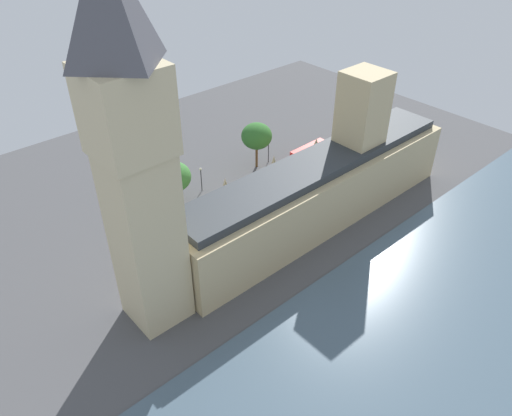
{
  "coord_description": "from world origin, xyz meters",
  "views": [
    {
      "loc": [
        -54.09,
        61.63,
        59.42
      ],
      "look_at": [
        1.0,
        12.94,
        7.29
      ],
      "focal_mm": 34.47,
      "sensor_mm": 36.0,
      "label": 1
    }
  ],
  "objects_px": {
    "pedestrian_near_tower": "(244,220)",
    "plane_tree_trailing": "(257,136)",
    "parliament_building": "(322,185)",
    "plane_tree_under_trees": "(174,177)",
    "double_decker_bus_far_end": "(309,154)",
    "car_dark_green_kerbside": "(188,222)",
    "pedestrian_leading": "(306,189)",
    "street_lamp_opposite_hall": "(201,175)",
    "clock_tower": "(134,156)",
    "pedestrian_by_river_gate": "(259,211)",
    "car_blue_corner": "(251,192)",
    "street_lamp_midblock": "(269,146)"
  },
  "relations": [
    {
      "from": "pedestrian_near_tower",
      "to": "plane_tree_under_trees",
      "type": "relative_size",
      "value": 0.16
    },
    {
      "from": "pedestrian_near_tower",
      "to": "plane_tree_trailing",
      "type": "bearing_deg",
      "value": 38.66
    },
    {
      "from": "car_blue_corner",
      "to": "plane_tree_trailing",
      "type": "xyz_separation_m",
      "value": [
        8.48,
        -9.25,
        7.14
      ]
    },
    {
      "from": "parliament_building",
      "to": "plane_tree_trailing",
      "type": "height_order",
      "value": "parliament_building"
    },
    {
      "from": "double_decker_bus_far_end",
      "to": "pedestrian_leading",
      "type": "height_order",
      "value": "double_decker_bus_far_end"
    },
    {
      "from": "street_lamp_opposite_hall",
      "to": "parliament_building",
      "type": "bearing_deg",
      "value": -152.86
    },
    {
      "from": "plane_tree_trailing",
      "to": "clock_tower",
      "type": "bearing_deg",
      "value": 119.52
    },
    {
      "from": "pedestrian_leading",
      "to": "pedestrian_near_tower",
      "type": "height_order",
      "value": "pedestrian_near_tower"
    },
    {
      "from": "parliament_building",
      "to": "plane_tree_under_trees",
      "type": "bearing_deg",
      "value": 39.73
    },
    {
      "from": "car_dark_green_kerbside",
      "to": "pedestrian_leading",
      "type": "xyz_separation_m",
      "value": [
        -6.94,
        -26.49,
        -0.18
      ]
    },
    {
      "from": "car_blue_corner",
      "to": "pedestrian_near_tower",
      "type": "bearing_deg",
      "value": -52.78
    },
    {
      "from": "parliament_building",
      "to": "plane_tree_under_trees",
      "type": "height_order",
      "value": "parliament_building"
    },
    {
      "from": "plane_tree_under_trees",
      "to": "pedestrian_near_tower",
      "type": "bearing_deg",
      "value": -157.1
    },
    {
      "from": "car_dark_green_kerbside",
      "to": "pedestrian_near_tower",
      "type": "relative_size",
      "value": 2.85
    },
    {
      "from": "parliament_building",
      "to": "plane_tree_trailing",
      "type": "distance_m",
      "value": 23.69
    },
    {
      "from": "plane_tree_under_trees",
      "to": "car_dark_green_kerbside",
      "type": "bearing_deg",
      "value": 162.36
    },
    {
      "from": "plane_tree_under_trees",
      "to": "street_lamp_opposite_hall",
      "type": "xyz_separation_m",
      "value": [
        0.54,
        -7.08,
        -2.58
      ]
    },
    {
      "from": "double_decker_bus_far_end",
      "to": "street_lamp_opposite_hall",
      "type": "distance_m",
      "value": 26.98
    },
    {
      "from": "car_blue_corner",
      "to": "plane_tree_under_trees",
      "type": "distance_m",
      "value": 16.95
    },
    {
      "from": "pedestrian_leading",
      "to": "pedestrian_near_tower",
      "type": "relative_size",
      "value": 0.99
    },
    {
      "from": "clock_tower",
      "to": "pedestrian_near_tower",
      "type": "distance_m",
      "value": 38.8
    },
    {
      "from": "plane_tree_trailing",
      "to": "plane_tree_under_trees",
      "type": "height_order",
      "value": "plane_tree_trailing"
    },
    {
      "from": "parliament_building",
      "to": "pedestrian_leading",
      "type": "xyz_separation_m",
      "value": [
        8.15,
        -4.76,
        -6.93
      ]
    },
    {
      "from": "pedestrian_leading",
      "to": "plane_tree_trailing",
      "type": "height_order",
      "value": "plane_tree_trailing"
    },
    {
      "from": "clock_tower",
      "to": "car_dark_green_kerbside",
      "type": "xyz_separation_m",
      "value": [
        15.61,
        -16.75,
        -27.67
      ]
    },
    {
      "from": "car_dark_green_kerbside",
      "to": "street_lamp_opposite_hall",
      "type": "bearing_deg",
      "value": -50.73
    },
    {
      "from": "pedestrian_by_river_gate",
      "to": "street_lamp_midblock",
      "type": "bearing_deg",
      "value": -83.13
    },
    {
      "from": "double_decker_bus_far_end",
      "to": "street_lamp_midblock",
      "type": "relative_size",
      "value": 1.73
    },
    {
      "from": "car_blue_corner",
      "to": "pedestrian_by_river_gate",
      "type": "distance_m",
      "value": 7.0
    },
    {
      "from": "plane_tree_trailing",
      "to": "street_lamp_midblock",
      "type": "bearing_deg",
      "value": -93.75
    },
    {
      "from": "double_decker_bus_far_end",
      "to": "car_dark_green_kerbside",
      "type": "distance_m",
      "value": 35.55
    },
    {
      "from": "pedestrian_near_tower",
      "to": "clock_tower",
      "type": "bearing_deg",
      "value": -164.39
    },
    {
      "from": "double_decker_bus_far_end",
      "to": "pedestrian_near_tower",
      "type": "bearing_deg",
      "value": -75.2
    },
    {
      "from": "clock_tower",
      "to": "pedestrian_near_tower",
      "type": "bearing_deg",
      "value": -70.94
    },
    {
      "from": "parliament_building",
      "to": "clock_tower",
      "type": "distance_m",
      "value": 43.8
    },
    {
      "from": "pedestrian_leading",
      "to": "plane_tree_trailing",
      "type": "distance_m",
      "value": 16.94
    },
    {
      "from": "pedestrian_leading",
      "to": "plane_tree_under_trees",
      "type": "height_order",
      "value": "plane_tree_under_trees"
    },
    {
      "from": "car_blue_corner",
      "to": "plane_tree_under_trees",
      "type": "xyz_separation_m",
      "value": [
        8.18,
        13.69,
        5.74
      ]
    },
    {
      "from": "double_decker_bus_far_end",
      "to": "plane_tree_trailing",
      "type": "height_order",
      "value": "plane_tree_trailing"
    },
    {
      "from": "double_decker_bus_far_end",
      "to": "street_lamp_opposite_hall",
      "type": "height_order",
      "value": "street_lamp_opposite_hall"
    },
    {
      "from": "pedestrian_by_river_gate",
      "to": "plane_tree_trailing",
      "type": "distance_m",
      "value": 20.62
    },
    {
      "from": "parliament_building",
      "to": "double_decker_bus_far_end",
      "type": "distance_m",
      "value": 21.77
    },
    {
      "from": "double_decker_bus_far_end",
      "to": "car_blue_corner",
      "type": "relative_size",
      "value": 2.48
    },
    {
      "from": "plane_tree_under_trees",
      "to": "street_lamp_opposite_hall",
      "type": "bearing_deg",
      "value": -85.64
    },
    {
      "from": "car_dark_green_kerbside",
      "to": "car_blue_corner",
      "type": "bearing_deg",
      "value": -92.94
    },
    {
      "from": "plane_tree_trailing",
      "to": "pedestrian_by_river_gate",
      "type": "bearing_deg",
      "value": 139.81
    },
    {
      "from": "clock_tower",
      "to": "pedestrian_by_river_gate",
      "type": "xyz_separation_m",
      "value": [
        9.19,
        -29.8,
        -27.89
      ]
    },
    {
      "from": "pedestrian_leading",
      "to": "pedestrian_by_river_gate",
      "type": "bearing_deg",
      "value": -158.59
    },
    {
      "from": "parliament_building",
      "to": "plane_tree_under_trees",
      "type": "relative_size",
      "value": 6.7
    },
    {
      "from": "clock_tower",
      "to": "street_lamp_opposite_hall",
      "type": "bearing_deg",
      "value": -47.52
    }
  ]
}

